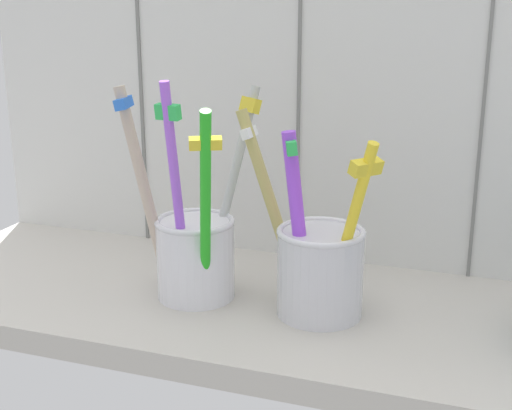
# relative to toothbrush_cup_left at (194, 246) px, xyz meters

# --- Properties ---
(counter_slab) EXTENTS (0.64, 0.22, 0.02)m
(counter_slab) POSITION_rel_toothbrush_cup_left_xyz_m (0.05, 0.01, -0.05)
(counter_slab) COLOR #BCB7AD
(counter_slab) RESTS_ON ground
(tile_wall_back) EXTENTS (0.64, 0.02, 0.45)m
(tile_wall_back) POSITION_rel_toothbrush_cup_left_xyz_m (0.05, 0.13, 0.16)
(tile_wall_back) COLOR silver
(tile_wall_back) RESTS_ON ground
(toothbrush_cup_left) EXTENTS (0.11, 0.13, 0.18)m
(toothbrush_cup_left) POSITION_rel_toothbrush_cup_left_xyz_m (0.00, 0.00, 0.00)
(toothbrush_cup_left) COLOR white
(toothbrush_cup_left) RESTS_ON counter_slab
(toothbrush_cup_right) EXTENTS (0.12, 0.07, 0.16)m
(toothbrush_cup_right) POSITION_rel_toothbrush_cup_left_xyz_m (0.10, 0.00, -0.00)
(toothbrush_cup_right) COLOR silver
(toothbrush_cup_right) RESTS_ON counter_slab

